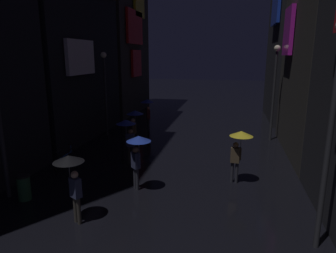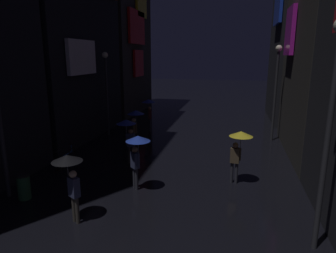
{
  "view_description": "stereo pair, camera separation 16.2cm",
  "coord_description": "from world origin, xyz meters",
  "px_view_note": "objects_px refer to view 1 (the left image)",
  "views": [
    {
      "loc": [
        2.64,
        -3.35,
        4.94
      ],
      "look_at": [
        0.0,
        8.95,
        1.95
      ],
      "focal_mm": 32.0,
      "sensor_mm": 36.0,
      "label": 1
    },
    {
      "loc": [
        2.8,
        -3.31,
        4.94
      ],
      "look_at": [
        0.0,
        8.95,
        1.95
      ],
      "focal_mm": 32.0,
      "sensor_mm": 36.0,
      "label": 2
    }
  ],
  "objects_px": {
    "pedestrian_midstreet_left_blue": "(127,129)",
    "streetlamp_right_near": "(333,114)",
    "trash_bin": "(24,187)",
    "bicycle_parked_at_storefront": "(65,159)",
    "pedestrian_foreground_left_yellow": "(239,142)",
    "pedestrian_midstreet_centre_blue": "(138,148)",
    "pedestrian_far_right_black": "(71,170)",
    "streetlamp_right_far": "(275,82)",
    "pedestrian_near_crossing_blue": "(134,119)",
    "pedestrian_foreground_right_blue": "(147,106)",
    "streetlamp_left_far": "(105,84)"
  },
  "relations": [
    {
      "from": "pedestrian_far_right_black",
      "to": "trash_bin",
      "type": "bearing_deg",
      "value": 158.55
    },
    {
      "from": "pedestrian_far_right_black",
      "to": "streetlamp_left_far",
      "type": "relative_size",
      "value": 0.41
    },
    {
      "from": "pedestrian_midstreet_left_blue",
      "to": "streetlamp_right_near",
      "type": "distance_m",
      "value": 8.69
    },
    {
      "from": "trash_bin",
      "to": "bicycle_parked_at_storefront",
      "type": "bearing_deg",
      "value": 95.36
    },
    {
      "from": "pedestrian_foreground_left_yellow",
      "to": "streetlamp_right_far",
      "type": "relative_size",
      "value": 0.39
    },
    {
      "from": "bicycle_parked_at_storefront",
      "to": "streetlamp_right_far",
      "type": "bearing_deg",
      "value": 34.56
    },
    {
      "from": "pedestrian_foreground_right_blue",
      "to": "trash_bin",
      "type": "xyz_separation_m",
      "value": [
        -1.52,
        -10.42,
        -1.2
      ]
    },
    {
      "from": "pedestrian_midstreet_centre_blue",
      "to": "streetlamp_right_near",
      "type": "xyz_separation_m",
      "value": [
        5.63,
        -2.32,
        1.92
      ]
    },
    {
      "from": "pedestrian_foreground_right_blue",
      "to": "streetlamp_right_near",
      "type": "height_order",
      "value": "streetlamp_right_near"
    },
    {
      "from": "pedestrian_far_right_black",
      "to": "pedestrian_midstreet_centre_blue",
      "type": "bearing_deg",
      "value": 64.1
    },
    {
      "from": "streetlamp_left_far",
      "to": "streetlamp_right_far",
      "type": "bearing_deg",
      "value": 5.77
    },
    {
      "from": "pedestrian_far_right_black",
      "to": "pedestrian_foreground_left_yellow",
      "type": "xyz_separation_m",
      "value": [
        4.86,
        4.0,
        0.0
      ]
    },
    {
      "from": "trash_bin",
      "to": "streetlamp_right_far",
      "type": "bearing_deg",
      "value": 46.54
    },
    {
      "from": "pedestrian_foreground_left_yellow",
      "to": "streetlamp_left_far",
      "type": "height_order",
      "value": "streetlamp_left_far"
    },
    {
      "from": "pedestrian_foreground_left_yellow",
      "to": "pedestrian_midstreet_centre_blue",
      "type": "bearing_deg",
      "value": -158.0
    },
    {
      "from": "streetlamp_right_far",
      "to": "streetlamp_left_far",
      "type": "xyz_separation_m",
      "value": [
        -10.0,
        -1.01,
        -0.2
      ]
    },
    {
      "from": "pedestrian_midstreet_centre_blue",
      "to": "streetlamp_right_near",
      "type": "relative_size",
      "value": 0.37
    },
    {
      "from": "pedestrian_midstreet_left_blue",
      "to": "bicycle_parked_at_storefront",
      "type": "xyz_separation_m",
      "value": [
        -2.67,
        -0.93,
        -1.28
      ]
    },
    {
      "from": "pedestrian_midstreet_left_blue",
      "to": "pedestrian_foreground_left_yellow",
      "type": "relative_size",
      "value": 1.0
    },
    {
      "from": "pedestrian_near_crossing_blue",
      "to": "pedestrian_midstreet_centre_blue",
      "type": "bearing_deg",
      "value": -70.33
    },
    {
      "from": "pedestrian_foreground_left_yellow",
      "to": "bicycle_parked_at_storefront",
      "type": "relative_size",
      "value": 1.16
    },
    {
      "from": "streetlamp_right_far",
      "to": "pedestrian_near_crossing_blue",
      "type": "bearing_deg",
      "value": -155.57
    },
    {
      "from": "pedestrian_near_crossing_blue",
      "to": "streetlamp_right_near",
      "type": "xyz_separation_m",
      "value": [
        7.37,
        -7.21,
        1.92
      ]
    },
    {
      "from": "pedestrian_near_crossing_blue",
      "to": "bicycle_parked_at_storefront",
      "type": "distance_m",
      "value": 4.15
    },
    {
      "from": "pedestrian_foreground_left_yellow",
      "to": "streetlamp_right_near",
      "type": "xyz_separation_m",
      "value": [
        1.99,
        -3.79,
        1.92
      ]
    },
    {
      "from": "bicycle_parked_at_storefront",
      "to": "streetlamp_right_far",
      "type": "relative_size",
      "value": 0.33
    },
    {
      "from": "streetlamp_right_near",
      "to": "bicycle_parked_at_storefront",
      "type": "bearing_deg",
      "value": 157.67
    },
    {
      "from": "bicycle_parked_at_storefront",
      "to": "streetlamp_left_far",
      "type": "distance_m",
      "value": 6.3
    },
    {
      "from": "pedestrian_far_right_black",
      "to": "streetlamp_right_far",
      "type": "xyz_separation_m",
      "value": [
        6.86,
        10.77,
        1.77
      ]
    },
    {
      "from": "pedestrian_midstreet_left_blue",
      "to": "streetlamp_right_far",
      "type": "height_order",
      "value": "streetlamp_right_far"
    },
    {
      "from": "pedestrian_midstreet_centre_blue",
      "to": "pedestrian_far_right_black",
      "type": "distance_m",
      "value": 2.82
    },
    {
      "from": "pedestrian_near_crossing_blue",
      "to": "streetlamp_right_near",
      "type": "distance_m",
      "value": 10.49
    },
    {
      "from": "streetlamp_right_near",
      "to": "trash_bin",
      "type": "relative_size",
      "value": 6.2
    },
    {
      "from": "pedestrian_foreground_right_blue",
      "to": "pedestrian_foreground_left_yellow",
      "type": "xyz_separation_m",
      "value": [
        5.79,
        -7.38,
        0.0
      ]
    },
    {
      "from": "pedestrian_midstreet_left_blue",
      "to": "streetlamp_right_far",
      "type": "distance_m",
      "value": 9.14
    },
    {
      "from": "pedestrian_midstreet_centre_blue",
      "to": "pedestrian_far_right_black",
      "type": "xyz_separation_m",
      "value": [
        -1.23,
        -2.54,
        0.0
      ]
    },
    {
      "from": "bicycle_parked_at_storefront",
      "to": "streetlamp_right_far",
      "type": "height_order",
      "value": "streetlamp_right_far"
    },
    {
      "from": "pedestrian_near_crossing_blue",
      "to": "streetlamp_right_near",
      "type": "height_order",
      "value": "streetlamp_right_near"
    },
    {
      "from": "pedestrian_foreground_left_yellow",
      "to": "pedestrian_midstreet_left_blue",
      "type": "bearing_deg",
      "value": 167.59
    },
    {
      "from": "streetlamp_left_far",
      "to": "streetlamp_right_near",
      "type": "relative_size",
      "value": 0.89
    },
    {
      "from": "pedestrian_foreground_left_yellow",
      "to": "streetlamp_left_far",
      "type": "distance_m",
      "value": 9.99
    },
    {
      "from": "bicycle_parked_at_storefront",
      "to": "streetlamp_right_near",
      "type": "relative_size",
      "value": 0.32
    },
    {
      "from": "pedestrian_midstreet_left_blue",
      "to": "streetlamp_right_near",
      "type": "xyz_separation_m",
      "value": [
        6.93,
        -4.87,
        1.92
      ]
    },
    {
      "from": "bicycle_parked_at_storefront",
      "to": "streetlamp_left_far",
      "type": "bearing_deg",
      "value": 94.08
    },
    {
      "from": "pedestrian_near_crossing_blue",
      "to": "trash_bin",
      "type": "bearing_deg",
      "value": -106.59
    },
    {
      "from": "pedestrian_midstreet_centre_blue",
      "to": "trash_bin",
      "type": "bearing_deg",
      "value": -156.77
    },
    {
      "from": "streetlamp_left_far",
      "to": "streetlamp_right_near",
      "type": "distance_m",
      "value": 13.83
    },
    {
      "from": "pedestrian_far_right_black",
      "to": "streetlamp_right_near",
      "type": "relative_size",
      "value": 0.37
    },
    {
      "from": "bicycle_parked_at_storefront",
      "to": "trash_bin",
      "type": "relative_size",
      "value": 1.96
    },
    {
      "from": "pedestrian_foreground_left_yellow",
      "to": "pedestrian_near_crossing_blue",
      "type": "bearing_deg",
      "value": 147.56
    }
  ]
}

